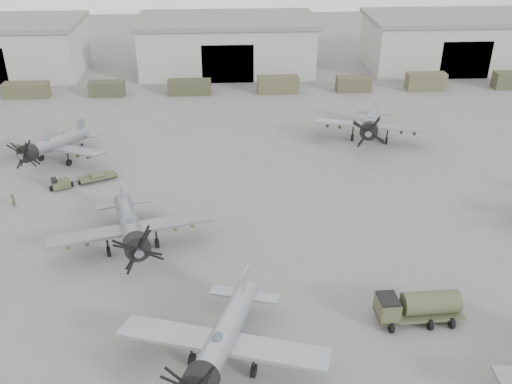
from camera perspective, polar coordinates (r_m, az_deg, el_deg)
ground at (r=43.10m, az=-1.73°, el=-12.02°), size 220.00×220.00×0.00m
hangar_center at (r=97.59m, az=-2.92°, el=14.53°), size 29.00×14.80×8.70m
hangar_right at (r=104.94m, az=18.99°, el=14.08°), size 29.00×14.80×8.70m
support_truck_1 at (r=91.78m, az=-22.00°, el=9.44°), size 6.53×2.20×2.16m
support_truck_2 at (r=88.74m, az=-14.69°, el=9.98°), size 5.13×2.20×2.15m
support_truck_3 at (r=87.16m, az=-6.67°, el=10.39°), size 6.41×2.20×2.15m
support_truck_4 at (r=87.33m, az=2.23°, el=10.69°), size 6.14×2.20×2.44m
support_truck_5 at (r=89.16m, az=9.72°, el=10.61°), size 5.17×2.20×2.20m
support_truck_6 at (r=92.19m, az=16.62°, el=10.55°), size 5.93×2.20×2.58m
aircraft_near_1 at (r=37.23m, az=-3.53°, el=-14.76°), size 13.86×12.48×5.54m
aircraft_mid_1 at (r=49.15m, az=-12.41°, el=-3.48°), size 13.75×12.38×5.48m
aircraft_far_0 at (r=67.61m, az=-19.79°, el=4.43°), size 12.24×11.08×4.99m
aircraft_far_1 at (r=70.39m, az=11.41°, el=6.73°), size 13.64×12.28×5.45m
fuel_tanker at (r=43.23m, az=15.92°, el=-10.84°), size 6.28×3.04×2.39m
tug_trailer at (r=62.57m, az=-17.64°, el=1.04°), size 6.51×3.92×1.33m
ground_crew at (r=60.28m, az=-23.09°, el=-0.80°), size 0.43×0.60×1.53m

